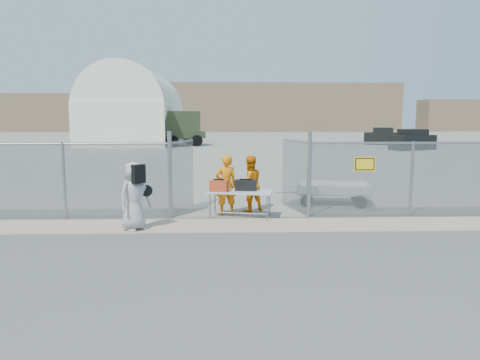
{
  "coord_description": "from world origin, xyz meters",
  "views": [
    {
      "loc": [
        -0.43,
        -11.3,
        2.93
      ],
      "look_at": [
        0.0,
        2.0,
        1.1
      ],
      "focal_mm": 35.0,
      "sensor_mm": 36.0,
      "label": 1
    }
  ],
  "objects_px": {
    "visitor": "(134,196)",
    "utility_trailer": "(332,193)",
    "security_worker_left": "(226,185)",
    "security_worker_right": "(250,184)",
    "folding_table": "(240,204)"
  },
  "relations": [
    {
      "from": "folding_table",
      "to": "utility_trailer",
      "type": "relative_size",
      "value": 0.6
    },
    {
      "from": "security_worker_left",
      "to": "security_worker_right",
      "type": "relative_size",
      "value": 1.03
    },
    {
      "from": "utility_trailer",
      "to": "security_worker_left",
      "type": "bearing_deg",
      "value": -146.78
    },
    {
      "from": "utility_trailer",
      "to": "security_worker_right",
      "type": "bearing_deg",
      "value": -148.75
    },
    {
      "from": "security_worker_left",
      "to": "visitor",
      "type": "bearing_deg",
      "value": 24.22
    },
    {
      "from": "visitor",
      "to": "utility_trailer",
      "type": "bearing_deg",
      "value": -14.76
    },
    {
      "from": "folding_table",
      "to": "security_worker_left",
      "type": "height_order",
      "value": "security_worker_left"
    },
    {
      "from": "folding_table",
      "to": "security_worker_left",
      "type": "relative_size",
      "value": 1.03
    },
    {
      "from": "visitor",
      "to": "utility_trailer",
      "type": "xyz_separation_m",
      "value": [
        5.92,
        3.4,
        -0.51
      ]
    },
    {
      "from": "security_worker_left",
      "to": "visitor",
      "type": "xyz_separation_m",
      "value": [
        -2.36,
        -1.85,
        -0.01
      ]
    },
    {
      "from": "security_worker_left",
      "to": "security_worker_right",
      "type": "xyz_separation_m",
      "value": [
        0.73,
        0.43,
        -0.03
      ]
    },
    {
      "from": "folding_table",
      "to": "security_worker_left",
      "type": "xyz_separation_m",
      "value": [
        -0.41,
        0.45,
        0.5
      ]
    },
    {
      "from": "utility_trailer",
      "to": "folding_table",
      "type": "bearing_deg",
      "value": -137.86
    },
    {
      "from": "security_worker_right",
      "to": "utility_trailer",
      "type": "relative_size",
      "value": 0.56
    },
    {
      "from": "folding_table",
      "to": "security_worker_left",
      "type": "bearing_deg",
      "value": 143.97
    }
  ]
}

